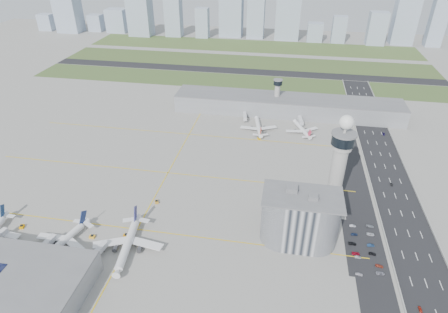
% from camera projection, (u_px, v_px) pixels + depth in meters
% --- Properties ---
extents(ground, '(1000.00, 1000.00, 0.00)m').
position_uv_depth(ground, '(214.00, 205.00, 236.94)').
color(ground, '#9F9C94').
extents(grass_strip_0, '(480.00, 50.00, 0.08)m').
position_uv_depth(grass_strip_0, '(236.00, 81.00, 429.13)').
color(grass_strip_0, '#435729').
rests_on(grass_strip_0, ground).
extents(grass_strip_1, '(480.00, 60.00, 0.08)m').
position_uv_depth(grass_strip_1, '(244.00, 62.00, 492.20)').
color(grass_strip_1, '#395226').
rests_on(grass_strip_1, ground).
extents(grass_strip_2, '(480.00, 70.00, 0.08)m').
position_uv_depth(grass_strip_2, '(251.00, 46.00, 559.48)').
color(grass_strip_2, '#496731').
rests_on(grass_strip_2, ground).
extents(runway, '(480.00, 22.00, 0.10)m').
position_uv_depth(runway, '(240.00, 71.00, 460.24)').
color(runway, black).
rests_on(runway, ground).
extents(highway, '(28.00, 500.00, 0.10)m').
position_uv_depth(highway, '(406.00, 226.00, 219.75)').
color(highway, black).
rests_on(highway, ground).
extents(barrier_left, '(0.60, 500.00, 1.20)m').
position_uv_depth(barrier_left, '(381.00, 223.00, 221.56)').
color(barrier_left, '#9E9E99').
rests_on(barrier_left, ground).
extents(barrier_right, '(0.60, 500.00, 1.20)m').
position_uv_depth(barrier_right, '(432.00, 229.00, 217.38)').
color(barrier_right, '#9E9E99').
rests_on(barrier_right, ground).
extents(landside_road, '(18.00, 260.00, 0.08)m').
position_uv_depth(landside_road, '(364.00, 233.00, 215.08)').
color(landside_road, black).
rests_on(landside_road, ground).
extents(parking_lot, '(20.00, 44.00, 0.10)m').
position_uv_depth(parking_lot, '(363.00, 247.00, 205.28)').
color(parking_lot, black).
rests_on(parking_lot, ground).
extents(taxiway_line_h_0, '(260.00, 0.60, 0.01)m').
position_uv_depth(taxiway_line_h_0, '(137.00, 229.00, 217.68)').
color(taxiway_line_h_0, yellow).
rests_on(taxiway_line_h_0, ground).
extents(taxiway_line_h_1, '(260.00, 0.60, 0.01)m').
position_uv_depth(taxiway_line_h_1, '(168.00, 173.00, 268.14)').
color(taxiway_line_h_1, yellow).
rests_on(taxiway_line_h_1, ground).
extents(taxiway_line_h_2, '(260.00, 0.60, 0.01)m').
position_uv_depth(taxiway_line_h_2, '(189.00, 134.00, 318.60)').
color(taxiway_line_h_2, yellow).
rests_on(taxiway_line_h_2, ground).
extents(taxiway_line_v, '(0.60, 260.00, 0.01)m').
position_uv_depth(taxiway_line_v, '(168.00, 173.00, 268.14)').
color(taxiway_line_v, yellow).
rests_on(taxiway_line_v, ground).
extents(control_tower, '(14.00, 14.00, 64.50)m').
position_uv_depth(control_tower, '(339.00, 162.00, 214.70)').
color(control_tower, '#ADAAA5').
rests_on(control_tower, ground).
extents(secondary_tower, '(8.60, 8.60, 31.90)m').
position_uv_depth(secondary_tower, '(277.00, 93.00, 348.83)').
color(secondary_tower, '#ADAAA5').
rests_on(secondary_tower, ground).
extents(admin_building, '(42.00, 24.00, 33.50)m').
position_uv_depth(admin_building, '(300.00, 218.00, 202.72)').
color(admin_building, '#B2B2B7').
rests_on(admin_building, ground).
extents(terminal_pier, '(210.00, 32.00, 15.80)m').
position_uv_depth(terminal_pier, '(287.00, 105.00, 351.33)').
color(terminal_pier, gray).
rests_on(terminal_pier, ground).
extents(airplane_near_b, '(43.49, 47.88, 11.37)m').
position_uv_depth(airplane_near_b, '(61.00, 240.00, 202.47)').
color(airplane_near_b, white).
rests_on(airplane_near_b, ground).
extents(airplane_near_c, '(44.66, 50.58, 12.85)m').
position_uv_depth(airplane_near_c, '(127.00, 241.00, 200.61)').
color(airplane_near_c, white).
rests_on(airplane_near_c, ground).
extents(airplane_far_a, '(38.60, 43.03, 10.51)m').
position_uv_depth(airplane_far_a, '(259.00, 124.00, 323.51)').
color(airplane_far_a, white).
rests_on(airplane_far_a, ground).
extents(airplane_far_b, '(40.35, 43.09, 9.64)m').
position_uv_depth(airplane_far_b, '(302.00, 127.00, 320.00)').
color(airplane_far_b, white).
rests_on(airplane_far_b, ground).
extents(jet_bridge_near_1, '(5.39, 14.31, 5.70)m').
position_uv_depth(jet_bridge_near_1, '(37.00, 255.00, 196.54)').
color(jet_bridge_near_1, silver).
rests_on(jet_bridge_near_1, ground).
extents(jet_bridge_near_2, '(5.39, 14.31, 5.70)m').
position_uv_depth(jet_bridge_near_2, '(90.00, 263.00, 192.07)').
color(jet_bridge_near_2, silver).
rests_on(jet_bridge_near_2, ground).
extents(jet_bridge_far_0, '(5.39, 14.31, 5.70)m').
position_uv_depth(jet_bridge_far_0, '(244.00, 114.00, 346.17)').
color(jet_bridge_far_0, silver).
rests_on(jet_bridge_far_0, ground).
extents(jet_bridge_far_1, '(5.39, 14.31, 5.70)m').
position_uv_depth(jet_bridge_far_1, '(299.00, 118.00, 338.71)').
color(jet_bridge_far_1, silver).
rests_on(jet_bridge_far_1, ground).
extents(tug_0, '(3.02, 3.63, 1.81)m').
position_uv_depth(tug_0, '(22.00, 226.00, 218.52)').
color(tug_0, '#FCA100').
rests_on(tug_0, ground).
extents(tug_1, '(3.12, 2.21, 1.76)m').
position_uv_depth(tug_1, '(92.00, 236.00, 211.41)').
color(tug_1, yellow).
rests_on(tug_1, ground).
extents(tug_2, '(3.62, 2.80, 1.91)m').
position_uv_depth(tug_2, '(126.00, 235.00, 212.06)').
color(tug_2, '#CD7B07').
rests_on(tug_2, ground).
extents(tug_3, '(3.27, 3.68, 1.78)m').
position_uv_depth(tug_3, '(157.00, 202.00, 238.44)').
color(tug_3, gold).
rests_on(tug_3, ground).
extents(tug_4, '(3.27, 3.67, 1.77)m').
position_uv_depth(tug_4, '(259.00, 138.00, 310.90)').
color(tug_4, '#DCA108').
rests_on(tug_4, ground).
extents(tug_5, '(3.28, 3.37, 1.62)m').
position_uv_depth(tug_5, '(311.00, 136.00, 314.52)').
color(tug_5, orange).
rests_on(tug_5, ground).
extents(car_lot_0, '(3.72, 1.85, 1.22)m').
position_uv_depth(car_lot_0, '(359.00, 274.00, 188.60)').
color(car_lot_0, silver).
rests_on(car_lot_0, ground).
extents(car_lot_1, '(3.44, 1.22, 1.13)m').
position_uv_depth(car_lot_1, '(358.00, 257.00, 198.46)').
color(car_lot_1, '#959595').
rests_on(car_lot_1, ground).
extents(car_lot_2, '(4.32, 2.17, 1.17)m').
position_uv_depth(car_lot_2, '(356.00, 254.00, 200.60)').
color(car_lot_2, '#A60D25').
rests_on(car_lot_2, ground).
extents(car_lot_3, '(4.47, 1.89, 1.29)m').
position_uv_depth(car_lot_3, '(352.00, 243.00, 206.99)').
color(car_lot_3, black).
rests_on(car_lot_3, ground).
extents(car_lot_4, '(3.93, 2.08, 1.27)m').
position_uv_depth(car_lot_4, '(354.00, 234.00, 213.33)').
color(car_lot_4, navy).
rests_on(car_lot_4, ground).
extents(car_lot_5, '(3.69, 1.63, 1.18)m').
position_uv_depth(car_lot_5, '(353.00, 226.00, 219.41)').
color(car_lot_5, silver).
rests_on(car_lot_5, ground).
extents(car_lot_6, '(4.32, 2.25, 1.16)m').
position_uv_depth(car_lot_6, '(380.00, 273.00, 189.17)').
color(car_lot_6, '#9697A5').
rests_on(car_lot_6, ground).
extents(car_lot_7, '(4.10, 2.12, 1.14)m').
position_uv_depth(car_lot_7, '(379.00, 266.00, 193.27)').
color(car_lot_7, maroon).
rests_on(car_lot_7, ground).
extents(car_lot_8, '(3.92, 1.95, 1.29)m').
position_uv_depth(car_lot_8, '(372.00, 254.00, 200.46)').
color(car_lot_8, black).
rests_on(car_lot_8, ground).
extents(car_lot_9, '(4.11, 1.99, 1.30)m').
position_uv_depth(car_lot_9, '(371.00, 245.00, 205.84)').
color(car_lot_9, navy).
rests_on(car_lot_9, ground).
extents(car_lot_10, '(4.32, 2.13, 1.18)m').
position_uv_depth(car_lot_10, '(371.00, 234.00, 213.34)').
color(car_lot_10, silver).
rests_on(car_lot_10, ground).
extents(car_lot_11, '(4.34, 1.91, 1.24)m').
position_uv_depth(car_lot_11, '(370.00, 226.00, 219.13)').
color(car_lot_11, gray).
rests_on(car_lot_11, ground).
extents(car_hw_0, '(1.45, 3.34, 1.12)m').
position_uv_depth(car_hw_0, '(420.00, 309.00, 171.16)').
color(car_hw_0, '#A72717').
rests_on(car_hw_0, ground).
extents(car_hw_1, '(1.62, 3.64, 1.16)m').
position_uv_depth(car_hw_1, '(392.00, 184.00, 255.03)').
color(car_hw_1, black).
rests_on(car_hw_1, ground).
extents(car_hw_2, '(2.60, 4.87, 1.30)m').
position_uv_depth(car_hw_2, '(384.00, 134.00, 317.83)').
color(car_hw_2, '#1D164E').
rests_on(car_hw_2, ground).
extents(car_hw_4, '(1.53, 3.76, 1.28)m').
position_uv_depth(car_hw_4, '(357.00, 105.00, 370.40)').
color(car_hw_4, gray).
rests_on(car_hw_4, ground).
extents(skyline_bldg_0, '(24.05, 19.24, 26.50)m').
position_uv_depth(skyline_bldg_0, '(47.00, 22.00, 641.07)').
color(skyline_bldg_0, '#9EADC1').
rests_on(skyline_bldg_0, ground).
extents(skyline_bldg_1, '(37.63, 30.10, 65.60)m').
position_uv_depth(skyline_bldg_1, '(68.00, 11.00, 620.52)').
color(skyline_bldg_1, '#9EADC1').
rests_on(skyline_bldg_1, ground).
extents(skyline_bldg_2, '(22.81, 18.25, 26.79)m').
position_uv_depth(skyline_bldg_2, '(96.00, 23.00, 635.20)').
color(skyline_bldg_2, '#9EADC1').
rests_on(skyline_bldg_2, ground).
extents(skyline_bldg_3, '(32.30, 25.84, 36.93)m').
position_uv_depth(skyline_bldg_3, '(117.00, 20.00, 627.79)').
color(skyline_bldg_3, '#9EADC1').
rests_on(skyline_bldg_3, ground).
extents(skyline_bldg_4, '(35.81, 28.65, 60.36)m').
position_uv_depth(skyline_bldg_4, '(140.00, 16.00, 600.94)').
color(skyline_bldg_4, '#9EADC1').
rests_on(skyline_bldg_4, ground).
extents(skyline_bldg_5, '(25.49, 20.39, 66.89)m').
position_uv_depth(skyline_bldg_5, '(173.00, 14.00, 594.89)').
color(skyline_bldg_5, '#9EADC1').
rests_on(skyline_bldg_5, ground).
extents(skyline_bldg_6, '(20.04, 16.03, 45.20)m').
position_uv_depth(skyline_bldg_6, '(202.00, 23.00, 591.97)').
color(skyline_bldg_6, '#9EADC1').
rests_on(skyline_bldg_6, ground).
extents(skyline_bldg_7, '(35.76, 28.61, 61.22)m').
position_uv_depth(skyline_bldg_7, '(231.00, 16.00, 597.32)').
color(skyline_bldg_7, '#9EADC1').
rests_on(skyline_bldg_7, ground).
extents(skyline_bldg_8, '(26.33, 21.06, 83.39)m').
position_uv_depth(skyline_bldg_8, '(256.00, 10.00, 581.10)').
color(skyline_bldg_8, '#9EADC1').
rests_on(skyline_bldg_8, ground).
extents(skyline_bldg_9, '(36.96, 29.57, 62.11)m').
position_uv_depth(skyline_bldg_9, '(288.00, 18.00, 579.85)').
color(skyline_bldg_9, '#9EADC1').
rests_on(skyline_bldg_9, ground).
extents(skyline_bldg_10, '(23.01, 18.41, 27.75)m').
position_uv_depth(skyline_bldg_10, '(315.00, 32.00, 575.11)').
color(skyline_bldg_10, '#9EADC1').
rests_on(skyline_bldg_10, ground).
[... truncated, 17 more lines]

